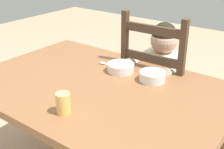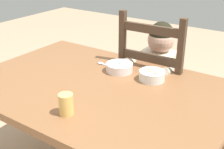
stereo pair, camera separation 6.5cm
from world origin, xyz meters
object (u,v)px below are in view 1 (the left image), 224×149
at_px(dining_chair, 158,93).
at_px(child_figure, 160,72).
at_px(drinking_cup, 63,103).
at_px(bowl_of_peas, 120,67).
at_px(bowl_of_carrots, 152,76).
at_px(spoon, 105,64).
at_px(dining_table, 97,100).

relative_size(dining_chair, child_figure, 1.08).
distance_m(dining_chair, drinking_cup, 0.87).
bearing_deg(child_figure, bowl_of_peas, -110.10).
bearing_deg(dining_chair, bowl_of_peas, -110.30).
bearing_deg(bowl_of_carrots, drinking_cup, -105.69).
bearing_deg(bowl_of_peas, drinking_cup, -82.89).
bearing_deg(drinking_cup, spoon, 110.08).
relative_size(bowl_of_peas, spoon, 1.15).
height_order(dining_chair, bowl_of_peas, dining_chair).
bearing_deg(dining_chair, dining_table, -101.82).
height_order(bowl_of_peas, bowl_of_carrots, bowl_of_carrots).
bearing_deg(bowl_of_carrots, dining_table, -133.98).
bearing_deg(dining_chair, child_figure, -141.12).
relative_size(dining_table, dining_chair, 1.34).
height_order(dining_table, child_figure, child_figure).
xyz_separation_m(dining_chair, spoon, (-0.25, -0.26, 0.24)).
bearing_deg(bowl_of_peas, dining_chair, 69.70).
distance_m(child_figure, bowl_of_carrots, 0.33).
relative_size(bowl_of_peas, drinking_cup, 1.60).
bearing_deg(drinking_cup, bowl_of_carrots, 74.31).
bearing_deg(dining_table, spoon, 118.99).
bearing_deg(bowl_of_carrots, spoon, 175.07).
relative_size(dining_chair, drinking_cup, 10.51).
relative_size(child_figure, drinking_cup, 9.72).
bearing_deg(child_figure, drinking_cup, -92.88).
bearing_deg(dining_table, bowl_of_peas, 90.24).
distance_m(dining_chair, bowl_of_peas, 0.41).
bearing_deg(spoon, bowl_of_peas, -12.39).
xyz_separation_m(dining_table, bowl_of_carrots, (0.21, 0.22, 0.12)).
xyz_separation_m(dining_table, dining_chair, (0.11, 0.51, -0.14)).
distance_m(bowl_of_peas, drinking_cup, 0.53).
bearing_deg(spoon, dining_table, -61.01).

